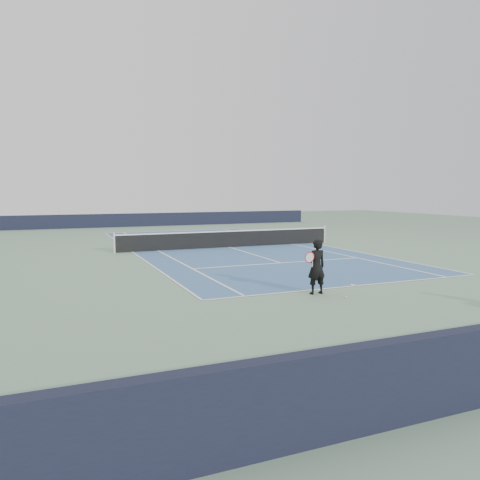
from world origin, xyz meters
name	(u,v)px	position (x,y,z in m)	size (l,w,h in m)	color
ground	(229,247)	(0.00, 0.00, 0.00)	(80.00, 80.00, 0.00)	slate
court_surface	(229,247)	(0.00, 0.00, 0.01)	(10.97, 23.77, 0.01)	#395C87
tennis_net	(229,239)	(0.00, 0.00, 0.50)	(12.90, 0.10, 1.07)	silver
windscreen_far	(159,219)	(0.00, 17.88, 0.60)	(30.00, 0.25, 1.20)	black
tennis_player	(316,267)	(-1.90, -12.39, 0.87)	(0.78, 0.49, 1.73)	black
tennis_ball	(346,297)	(-1.38, -13.24, 0.03)	(0.06, 0.06, 0.06)	#CCE82F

